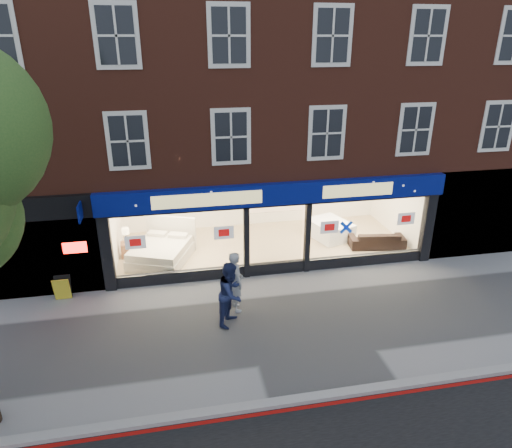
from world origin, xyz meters
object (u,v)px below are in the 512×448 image
object	(u,v)px
display_bed	(162,250)
a_board	(62,288)
pedestrian_grey	(236,281)
sofa	(377,239)
pedestrian_blue	(231,293)
mattress_stack	(330,229)

from	to	relation	value
display_bed	a_board	distance (m)	3.63
pedestrian_grey	sofa	bearing A→B (deg)	-70.46
display_bed	pedestrian_blue	distance (m)	4.67
pedestrian_grey	mattress_stack	bearing A→B (deg)	-53.99
pedestrian_blue	display_bed	bearing A→B (deg)	56.27
mattress_stack	pedestrian_blue	distance (m)	6.86
display_bed	mattress_stack	world-z (taller)	display_bed
display_bed	a_board	world-z (taller)	display_bed
sofa	a_board	xyz separation A→B (m)	(-11.11, -1.50, -0.03)
mattress_stack	display_bed	bearing A→B (deg)	-173.55
a_board	pedestrian_grey	xyz separation A→B (m)	(5.19, -1.59, 0.56)
pedestrian_blue	sofa	bearing A→B (deg)	-26.68
display_bed	pedestrian_grey	bearing A→B (deg)	-36.86
a_board	pedestrian_blue	bearing A→B (deg)	-25.67
pedestrian_blue	a_board	bearing A→B (deg)	97.48
a_board	pedestrian_blue	world-z (taller)	pedestrian_blue
a_board	pedestrian_blue	size ratio (longest dim) A/B	0.40
display_bed	pedestrian_grey	distance (m)	4.19
pedestrian_grey	pedestrian_blue	world-z (taller)	pedestrian_blue
display_bed	pedestrian_blue	world-z (taller)	pedestrian_blue
mattress_stack	a_board	size ratio (longest dim) A/B	2.64
display_bed	pedestrian_blue	size ratio (longest dim) A/B	1.49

